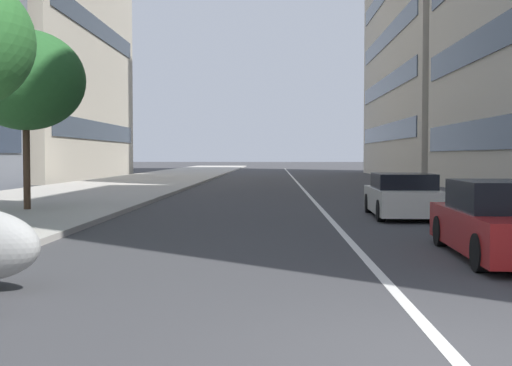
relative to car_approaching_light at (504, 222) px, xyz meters
name	(u,v)px	position (x,y,z in m)	size (l,w,h in m)	color
ground_plane	(456,360)	(-6.05, 2.52, -0.65)	(400.00, 400.00, 0.00)	#3A3A3D
sidewalk_right_plaza	(108,188)	(23.95, 13.25, -0.57)	(160.00, 8.63, 0.15)	#B2ADA3
lane_centre_stripe	(300,186)	(28.95, 2.52, -0.64)	(110.00, 0.16, 0.01)	silver
car_approaching_light	(504,222)	(0.00, 0.00, 0.00)	(4.70, 2.00, 1.40)	maroon
car_mid_block_traffic	(402,196)	(8.00, 0.29, -0.01)	(4.48, 1.96, 1.32)	beige
street_tree_mid_sidewalk	(25,80)	(8.83, 12.04, 3.60)	(3.75, 3.75, 5.70)	#473323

